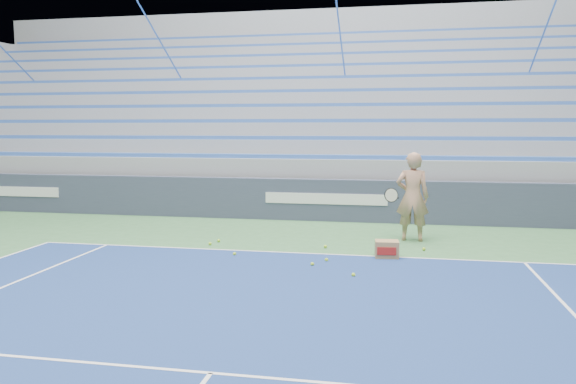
# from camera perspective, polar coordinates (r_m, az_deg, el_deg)

# --- Properties ---
(sponsor_barrier) EXTENTS (30.00, 0.32, 1.10)m
(sponsor_barrier) POSITION_cam_1_polar(r_m,az_deg,el_deg) (14.82, 3.91, -0.81)
(sponsor_barrier) COLOR #363D53
(sponsor_barrier) RESTS_ON ground
(bleachers) EXTENTS (31.00, 9.15, 7.30)m
(bleachers) POSITION_cam_1_polar(r_m,az_deg,el_deg) (20.39, 5.89, 6.27)
(bleachers) COLOR #93969B
(bleachers) RESTS_ON ground
(tennis_player) EXTENTS (0.97, 0.87, 1.93)m
(tennis_player) POSITION_cam_1_polar(r_m,az_deg,el_deg) (12.41, 12.52, -0.47)
(tennis_player) COLOR tan
(tennis_player) RESTS_ON ground
(ball_box) EXTENTS (0.46, 0.37, 0.33)m
(ball_box) POSITION_cam_1_polar(r_m,az_deg,el_deg) (10.80, 10.00, -5.75)
(ball_box) COLOR #99774A
(ball_box) RESTS_ON ground
(tennis_ball_0) EXTENTS (0.07, 0.07, 0.07)m
(tennis_ball_0) POSITION_cam_1_polar(r_m,az_deg,el_deg) (10.90, -5.46, -6.27)
(tennis_ball_0) COLOR #B4DD2D
(tennis_ball_0) RESTS_ON ground
(tennis_ball_1) EXTENTS (0.07, 0.07, 0.07)m
(tennis_ball_1) POSITION_cam_1_polar(r_m,az_deg,el_deg) (10.06, 2.48, -7.33)
(tennis_ball_1) COLOR #B4DD2D
(tennis_ball_1) RESTS_ON ground
(tennis_ball_2) EXTENTS (0.07, 0.07, 0.07)m
(tennis_ball_2) POSITION_cam_1_polar(r_m,az_deg,el_deg) (11.89, -7.93, -5.22)
(tennis_ball_2) COLOR #B4DD2D
(tennis_ball_2) RESTS_ON ground
(tennis_ball_3) EXTENTS (0.07, 0.07, 0.07)m
(tennis_ball_3) POSITION_cam_1_polar(r_m,az_deg,el_deg) (12.18, -7.06, -4.93)
(tennis_ball_3) COLOR #B4DD2D
(tennis_ball_3) RESTS_ON ground
(tennis_ball_4) EXTENTS (0.07, 0.07, 0.07)m
(tennis_ball_4) POSITION_cam_1_polar(r_m,az_deg,el_deg) (11.53, 3.82, -5.54)
(tennis_ball_4) COLOR #B4DD2D
(tennis_ball_4) RESTS_ON ground
(tennis_ball_5) EXTENTS (0.07, 0.07, 0.07)m
(tennis_ball_5) POSITION_cam_1_polar(r_m,az_deg,el_deg) (11.59, 13.64, -5.65)
(tennis_ball_5) COLOR #B4DD2D
(tennis_ball_5) RESTS_ON ground
(tennis_ball_6) EXTENTS (0.07, 0.07, 0.07)m
(tennis_ball_6) POSITION_cam_1_polar(r_m,az_deg,el_deg) (9.41, 6.66, -8.36)
(tennis_ball_6) COLOR #B4DD2D
(tennis_ball_6) RESTS_ON ground
(tennis_ball_7) EXTENTS (0.07, 0.07, 0.07)m
(tennis_ball_7) POSITION_cam_1_polar(r_m,az_deg,el_deg) (10.40, 3.93, -6.89)
(tennis_ball_7) COLOR #B4DD2D
(tennis_ball_7) RESTS_ON ground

